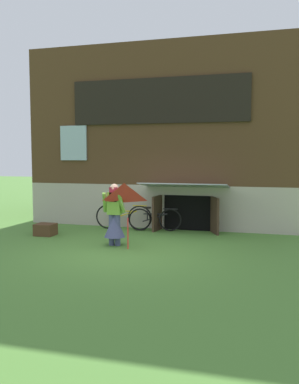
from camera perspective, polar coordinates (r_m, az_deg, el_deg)
The scene contains 7 objects.
ground_plane at distance 9.68m, azimuth -3.16°, elevation -8.23°, with size 60.00×60.00×0.00m, color #4C7F33.
log_house at distance 14.89m, azimuth 3.76°, elevation 7.44°, with size 8.69×6.40×5.68m.
person at distance 10.11m, azimuth -4.97°, elevation -3.91°, with size 0.61×0.52×1.55m.
kite at distance 9.43m, azimuth -3.59°, elevation -0.97°, with size 0.93×0.89×1.52m.
bicycle_black at distance 12.06m, azimuth 0.76°, elevation -3.86°, with size 1.57×0.33×0.72m.
bicycle_yellow at distance 12.33m, azimuth -3.70°, elevation -3.51°, with size 1.76×0.13×0.80m.
wooden_crate at distance 11.80m, azimuth -14.47°, elevation -5.15°, with size 0.54×0.46×0.33m, color #4C331E.
Camera 1 is at (3.01, -8.93, 2.23)m, focal length 37.79 mm.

